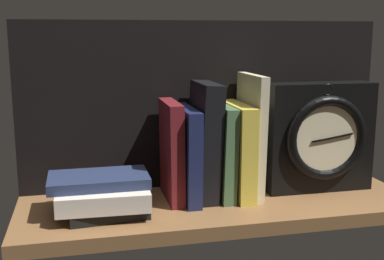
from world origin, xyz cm
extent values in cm
cube|color=brown|center=(0.00, 0.00, -1.25)|extent=(75.09, 24.76, 2.50)
cube|color=black|center=(0.00, 11.78, 16.97)|extent=(75.09, 1.20, 33.94)
cube|color=maroon|center=(-8.56, 3.39, 9.45)|extent=(2.80, 12.92, 18.92)
cube|color=#192147|center=(-5.64, 3.39, 8.83)|extent=(2.79, 15.57, 17.69)
cube|color=black|center=(-2.13, 3.39, 11.13)|extent=(4.91, 12.71, 22.43)
cube|color=#476B44|center=(1.29, 3.39, 8.96)|extent=(2.97, 13.90, 17.98)
cube|color=gold|center=(4.44, 3.39, 9.03)|extent=(3.23, 15.44, 18.06)
cube|color=beige|center=(7.20, 3.39, 11.84)|extent=(2.07, 13.71, 23.70)
cube|color=black|center=(21.44, 2.67, 10.91)|extent=(21.82, 5.69, 21.82)
torus|color=black|center=(21.44, -0.57, 11.29)|extent=(16.88, 2.07, 16.88)
cylinder|color=beige|center=(21.44, -0.57, 11.29)|extent=(13.62, 0.60, 13.62)
cube|color=black|center=(19.79, -1.07, 11.07)|extent=(3.34, 0.30, 0.73)
cube|color=black|center=(24.08, -1.07, 11.69)|extent=(5.31, 0.30, 1.10)
torus|color=black|center=(21.44, -0.17, 20.73)|extent=(2.44, 0.44, 2.44)
cube|color=black|center=(-21.36, -1.37, 0.91)|extent=(14.53, 13.22, 1.82)
cube|color=beige|center=(-21.82, -1.56, 3.42)|extent=(16.24, 13.82, 3.20)
cube|color=#232D4C|center=(-22.50, -0.79, 5.95)|extent=(17.46, 10.26, 1.87)
camera|label=1|loc=(-25.12, -85.36, 31.31)|focal=45.76mm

